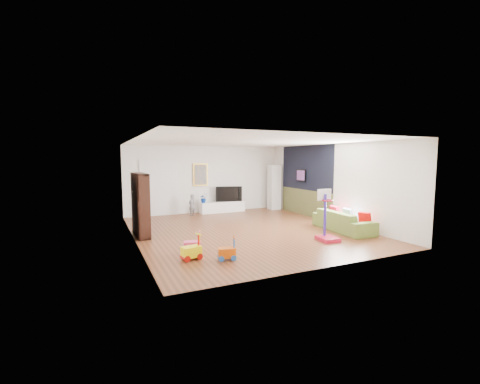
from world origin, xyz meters
name	(u,v)px	position (x,y,z in m)	size (l,w,h in m)	color
floor	(245,230)	(0.00, 0.00, 0.00)	(6.50, 7.50, 0.00)	brown
ceiling	(246,142)	(0.00, 0.00, 2.70)	(6.50, 7.50, 0.00)	white
wall_back	(206,179)	(0.00, 3.75, 1.35)	(6.50, 0.00, 2.70)	silver
wall_front	(327,202)	(0.00, -3.75, 1.35)	(6.50, 0.00, 2.70)	white
wall_left	(134,191)	(-3.25, 0.00, 1.35)	(0.00, 7.50, 2.70)	silver
wall_right	(330,183)	(3.25, 0.00, 1.35)	(0.00, 7.50, 2.70)	silver
navy_accent	(306,168)	(3.23, 1.40, 1.85)	(0.01, 3.20, 1.70)	black
olive_wainscot	(305,203)	(3.23, 1.40, 0.50)	(0.01, 3.20, 1.00)	brown
doorway	(160,189)	(-1.90, 3.71, 1.05)	(1.45, 0.06, 2.10)	white
painting_back	(200,175)	(-0.25, 3.71, 1.55)	(0.62, 0.06, 0.92)	gold
artwork_right	(301,175)	(3.17, 1.60, 1.55)	(0.04, 0.56, 0.46)	#7F3F8C
media_console	(222,207)	(0.58, 3.45, 0.22)	(1.88, 0.47, 0.44)	white
tall_cabinet	(274,187)	(2.91, 3.19, 0.96)	(0.45, 0.45, 1.92)	silver
bookshelf	(140,205)	(-3.02, 0.61, 0.90)	(0.32, 1.23, 1.79)	black
sofa	(343,221)	(2.69, -1.30, 0.31)	(2.10, 0.82, 0.61)	olive
basketball_hoop	(328,215)	(1.47, -2.06, 0.70)	(0.48, 0.58, 1.39)	#B3142F
ride_on_yellow	(191,247)	(-2.32, -2.11, 0.28)	(0.42, 0.26, 0.55)	#FFEC09
ride_on_orange	(227,249)	(-1.62, -2.45, 0.25)	(0.37, 0.23, 0.50)	#CB4D06
ride_on_pink	(192,242)	(-2.16, -1.64, 0.26)	(0.39, 0.24, 0.52)	#FF4082
child	(192,205)	(-0.80, 3.11, 0.42)	(0.31, 0.20, 0.84)	slate
tv	(229,194)	(0.87, 3.45, 0.75)	(1.08, 0.14, 0.62)	black
vase_plant	(204,198)	(-0.21, 3.43, 0.63)	(0.34, 0.30, 0.38)	navy
pillow_left	(365,218)	(2.91, -1.94, 0.48)	(0.09, 0.35, 0.35)	#BE0504
pillow_center	(348,214)	(2.92, -1.26, 0.48)	(0.10, 0.37, 0.37)	white
pillow_right	(335,212)	(2.90, -0.68, 0.48)	(0.10, 0.37, 0.37)	red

